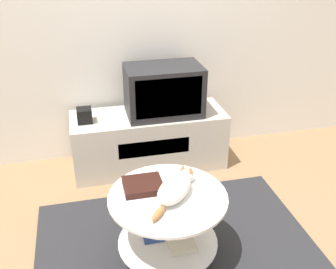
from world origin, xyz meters
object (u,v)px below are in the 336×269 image
tv (164,90)px  speaker (84,115)px  cat (175,188)px  dvd_box (143,185)px

tv → speaker: bearing=-178.2°
tv → cat: size_ratio=1.54×
speaker → cat: 1.24m
tv → speaker: tv is taller
speaker → dvd_box: (0.30, -1.03, -0.04)m
speaker → cat: size_ratio=0.29×
tv → dvd_box: bearing=-109.3°
speaker → cat: speaker is taller
dvd_box → cat: (0.17, -0.12, 0.03)m
tv → dvd_box: tv is taller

